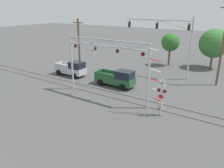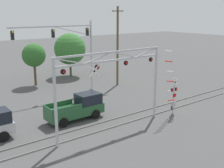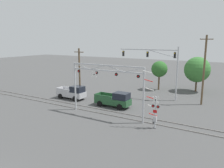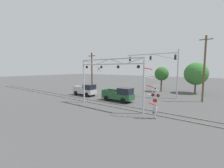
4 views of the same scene
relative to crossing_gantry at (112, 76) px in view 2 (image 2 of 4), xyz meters
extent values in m
cube|color=gray|center=(0.01, 0.28, -4.54)|extent=(80.00, 0.08, 0.10)
cube|color=gray|center=(0.01, 1.72, -4.54)|extent=(80.00, 0.08, 0.10)
cylinder|color=#B7BABF|center=(-5.01, 0.00, -1.30)|extent=(0.22, 0.22, 6.58)
cylinder|color=#B7BABF|center=(5.03, 0.00, -1.30)|extent=(0.22, 0.22, 6.58)
cube|color=#B7BABF|center=(0.01, 0.00, 1.26)|extent=(10.26, 0.14, 0.14)
cube|color=#B7BABF|center=(0.01, 0.00, 1.92)|extent=(10.26, 0.14, 0.14)
cube|color=#B7BABF|center=(-3.75, 0.00, 1.59)|extent=(2.53, 0.08, 0.74)
cube|color=#B7BABF|center=(-1.24, 0.00, 1.59)|extent=(2.53, 0.08, 0.74)
cube|color=#B7BABF|center=(1.27, 0.00, 1.59)|extent=(2.53, 0.08, 0.74)
cube|color=#B7BABF|center=(3.78, 0.00, 1.59)|extent=(2.53, 0.08, 0.74)
cylinder|color=black|center=(-4.30, 0.00, 0.90)|extent=(0.38, 0.10, 0.38)
sphere|color=red|center=(-4.30, -0.07, 0.90)|extent=(0.18, 0.18, 0.18)
cylinder|color=#B7BABF|center=(-4.30, 0.00, 1.14)|extent=(0.04, 0.04, 0.10)
cylinder|color=black|center=(-1.42, 0.00, 0.90)|extent=(0.38, 0.10, 0.38)
sphere|color=red|center=(-1.42, -0.07, 0.90)|extent=(0.18, 0.18, 0.18)
cylinder|color=#B7BABF|center=(-1.42, 0.00, 1.14)|extent=(0.04, 0.04, 0.10)
cylinder|color=black|center=(1.45, 0.00, 0.90)|extent=(0.38, 0.10, 0.38)
sphere|color=red|center=(1.45, -0.07, 0.90)|extent=(0.18, 0.18, 0.18)
cylinder|color=#B7BABF|center=(1.45, 0.00, 1.14)|extent=(0.04, 0.04, 0.10)
cylinder|color=black|center=(4.32, 0.00, 0.90)|extent=(0.38, 0.10, 0.38)
sphere|color=red|center=(4.32, -0.07, 0.90)|extent=(0.18, 0.18, 0.18)
cylinder|color=#B7BABF|center=(4.32, 0.00, 1.14)|extent=(0.04, 0.04, 0.10)
cube|color=white|center=(-1.74, -0.10, 0.64)|extent=(0.88, 0.03, 0.88)
cube|color=white|center=(-1.74, -0.10, 0.64)|extent=(0.88, 0.03, 0.88)
cylinder|color=black|center=(-1.74, -0.12, 0.64)|extent=(0.04, 0.04, 0.02)
cylinder|color=#B7BABF|center=(6.76, -0.76, -2.79)|extent=(0.16, 0.16, 3.61)
cylinder|color=#59595B|center=(6.76, -0.76, -4.54)|extent=(0.35, 0.35, 0.10)
cube|color=white|center=(6.76, -0.87, -1.34)|extent=(0.78, 0.03, 0.78)
cube|color=white|center=(6.76, -0.87, -1.34)|extent=(0.78, 0.03, 0.78)
cylinder|color=black|center=(6.76, -0.90, -1.34)|extent=(0.04, 0.04, 0.02)
cylinder|color=black|center=(6.48, -0.76, -2.09)|extent=(0.32, 0.09, 0.32)
sphere|color=red|center=(6.48, -0.82, -2.09)|extent=(0.16, 0.16, 0.16)
cylinder|color=black|center=(7.04, -0.76, -2.09)|extent=(0.32, 0.09, 0.32)
sphere|color=red|center=(7.04, -0.82, -2.09)|extent=(0.16, 0.16, 0.16)
cube|color=#B7BABF|center=(6.76, -0.76, -2.09)|extent=(0.64, 0.06, 0.06)
cube|color=red|center=(6.76, -0.86, -2.64)|extent=(0.44, 0.02, 0.32)
cube|color=#B2B2B7|center=(6.76, -0.76, -3.54)|extent=(0.36, 0.28, 0.56)
cylinder|color=red|center=(6.50, -0.76, -3.08)|extent=(0.95, 0.09, 0.25)
cylinder|color=white|center=(6.34, -0.76, -2.14)|extent=(0.95, 0.09, 0.25)
cylinder|color=red|center=(6.18, -0.76, -1.20)|extent=(0.95, 0.09, 0.25)
cylinder|color=white|center=(6.02, -0.76, -0.26)|extent=(0.95, 0.09, 0.25)
cylinder|color=red|center=(5.86, -0.76, 0.68)|extent=(0.95, 0.09, 0.25)
cylinder|color=white|center=(5.69, -0.76, 1.62)|extent=(0.95, 0.09, 0.25)
cube|color=#3F3F42|center=(6.64, -0.76, -3.89)|extent=(0.24, 0.12, 0.36)
cylinder|color=#B7BABF|center=(5.83, 11.79, -0.30)|extent=(0.24, 0.24, 8.60)
cube|color=#B7BABF|center=(0.81, 11.79, 3.40)|extent=(10.04, 0.14, 0.14)
cube|color=#B7BABF|center=(3.32, 11.79, 2.80)|extent=(5.04, 0.08, 1.28)
cylinder|color=#B7BABF|center=(-3.71, 11.79, 3.25)|extent=(0.04, 0.04, 0.30)
cube|color=black|center=(-3.71, 11.79, 2.65)|extent=(0.30, 0.26, 0.92)
sphere|color=yellow|center=(-3.71, 11.62, 2.97)|extent=(0.18, 0.18, 0.18)
cylinder|color=#B7BABF|center=(0.81, 11.79, 3.25)|extent=(0.04, 0.04, 0.30)
cube|color=black|center=(0.81, 11.79, 2.65)|extent=(0.30, 0.26, 0.92)
sphere|color=yellow|center=(0.81, 11.62, 2.97)|extent=(0.18, 0.18, 0.18)
cylinder|color=#B7BABF|center=(5.33, 11.79, 3.25)|extent=(0.04, 0.04, 0.30)
cube|color=black|center=(5.33, 11.79, 2.65)|extent=(0.30, 0.26, 0.92)
sphere|color=yellow|center=(5.33, 11.62, 2.97)|extent=(0.18, 0.18, 0.18)
cube|color=#23512D|center=(-1.29, 3.83, -3.73)|extent=(5.33, 1.83, 0.88)
cube|color=black|center=(0.17, 3.83, -2.82)|extent=(2.12, 1.68, 0.95)
cube|color=#23512D|center=(-2.45, 2.96, -3.08)|extent=(2.81, 0.08, 0.43)
cube|color=#23512D|center=(-2.45, 4.71, -3.08)|extent=(2.81, 0.08, 0.43)
cube|color=#23512D|center=(-3.90, 3.83, -3.08)|extent=(0.10, 1.75, 0.43)
cylinder|color=black|center=(0.37, 2.91, -4.18)|extent=(0.84, 0.24, 0.84)
cylinder|color=black|center=(0.37, 4.76, -4.18)|extent=(0.84, 0.24, 0.84)
cylinder|color=black|center=(-2.94, 2.91, -4.18)|extent=(0.84, 0.24, 0.84)
cylinder|color=black|center=(-2.94, 4.76, -4.18)|extent=(0.84, 0.24, 0.84)
cylinder|color=black|center=(-7.85, 3.20, -4.18)|extent=(0.84, 0.24, 0.84)
cylinder|color=brown|center=(9.77, 11.46, 0.55)|extent=(0.28, 0.28, 10.29)
cube|color=brown|center=(9.77, 11.46, 5.09)|extent=(1.80, 0.12, 0.12)
cylinder|color=silver|center=(8.95, 11.46, 5.19)|extent=(0.08, 0.08, 0.12)
cylinder|color=silver|center=(10.59, 11.46, 5.19)|extent=(0.08, 0.08, 0.12)
cylinder|color=brown|center=(0.93, 18.01, -3.09)|extent=(0.32, 0.32, 3.00)
sphere|color=#2D6628|center=(0.93, 18.01, -0.51)|extent=(3.08, 3.08, 3.08)
cylinder|color=brown|center=(7.49, 20.09, -3.33)|extent=(0.32, 0.32, 2.52)
sphere|color=#387533|center=(7.49, 20.09, -0.42)|extent=(4.73, 4.73, 4.73)
camera|label=1|loc=(13.17, -18.85, 5.16)|focal=35.00mm
camera|label=2|loc=(-13.29, -17.25, 4.90)|focal=45.00mm
camera|label=3|loc=(14.12, -22.71, 4.95)|focal=35.00mm
camera|label=4|loc=(12.44, -15.78, 0.71)|focal=24.00mm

